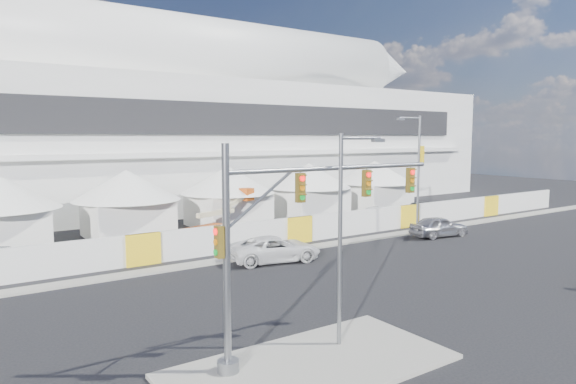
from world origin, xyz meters
TOP-DOWN VIEW (x-y plane):
  - ground at (0.00, 0.00)m, footprint 160.00×160.00m
  - median_island at (-6.00, -3.00)m, footprint 10.00×5.00m
  - far_curb at (20.00, 12.50)m, footprint 80.00×1.20m
  - stadium at (8.71, 41.50)m, footprint 80.00×24.80m
  - tent_row at (0.50, 24.00)m, footprint 53.40×8.40m
  - hoarding_fence at (6.00, 14.50)m, footprint 70.00×0.25m
  - scaffold_tower at (46.00, 36.00)m, footprint 4.40×4.40m
  - sedan_silver at (16.65, 10.03)m, footprint 2.75×5.16m
  - pickup_curb at (1.33, 10.56)m, footprint 3.88×6.32m
  - lot_car_a at (17.95, 17.69)m, footprint 2.27×4.58m
  - lot_car_b at (24.03, 17.96)m, footprint 2.30×4.78m
  - lot_car_c at (-13.18, 17.54)m, footprint 3.09×5.46m
  - traffic_mast at (-6.66, -1.90)m, footprint 9.74×0.74m
  - streetlight_median at (-3.87, -2.21)m, footprint 2.20×0.22m
  - streetlight_curb at (16.66, 12.50)m, footprint 2.88×0.65m
  - boom_lift at (1.07, 19.00)m, footprint 7.55×2.80m

SIDE VIEW (x-z plane):
  - ground at x=0.00m, z-range 0.00..0.00m
  - far_curb at x=20.00m, z-range 0.00..0.12m
  - median_island at x=-6.00m, z-range 0.00..0.15m
  - lot_car_a at x=17.95m, z-range 0.00..1.44m
  - lot_car_c at x=-13.18m, z-range 0.00..1.49m
  - lot_car_b at x=24.03m, z-range 0.00..1.57m
  - pickup_curb at x=1.33m, z-range 0.00..1.63m
  - sedan_silver at x=16.65m, z-range 0.00..1.67m
  - boom_lift at x=1.07m, z-range -0.86..2.85m
  - hoarding_fence at x=6.00m, z-range 0.00..2.00m
  - tent_row at x=0.50m, z-range 0.45..5.85m
  - traffic_mast at x=-6.66m, z-range 0.55..8.19m
  - streetlight_median at x=-3.87m, z-range 0.74..8.71m
  - streetlight_curb at x=16.66m, z-range 0.78..10.52m
  - scaffold_tower at x=46.00m, z-range 0.00..12.00m
  - stadium at x=8.71m, z-range -1.54..20.44m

